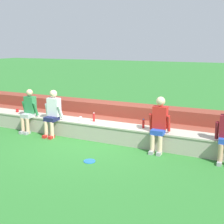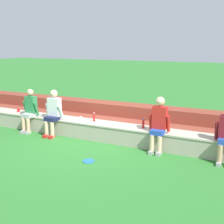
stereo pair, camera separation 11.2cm
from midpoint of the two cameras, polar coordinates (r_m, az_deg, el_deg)
The scene contains 12 objects.
ground_plane at distance 8.33m, azimuth -4.48°, elevation -5.60°, with size 80.00×80.00×0.00m, color #2D752D.
stone_seating_wall at distance 8.49m, azimuth -3.56°, elevation -3.42°, with size 8.33×0.61×0.48m.
brick_bleachers at distance 9.56m, azimuth 0.11°, elevation -1.14°, with size 12.10×1.29×0.76m.
person_far_left at distance 9.35m, azimuth -16.10°, elevation 0.39°, with size 0.51×0.53×1.32m.
person_left_of_center at distance 8.77m, azimuth -11.75°, elevation 0.00°, with size 0.55×0.54×1.36m.
person_center at distance 7.39m, azimuth 8.64°, elevation -2.07°, with size 0.53×0.53×1.39m.
water_bottle_mid_right at distance 8.48m, azimuth -3.89°, elevation -1.01°, with size 0.06×0.06×0.26m.
water_bottle_center_gap at distance 9.80m, azimuth -16.59°, elevation 0.24°, with size 0.07×0.07×0.21m.
water_bottle_mid_left at distance 7.83m, azimuth 5.67°, elevation -2.25°, with size 0.06×0.06×0.25m.
plastic_cup_left_end at distance 8.60m, azimuth -6.46°, elevation -1.29°, with size 0.08×0.08×0.12m, color white.
plastic_cup_middle at distance 10.14m, azimuth -18.10°, elevation 0.27°, with size 0.09×0.09×0.10m, color red.
frisbee at distance 6.93m, azimuth -4.84°, elevation -9.44°, with size 0.27×0.27×0.02m, color blue.
Camera 1 is at (3.90, -6.86, 2.63)m, focal length 47.39 mm.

